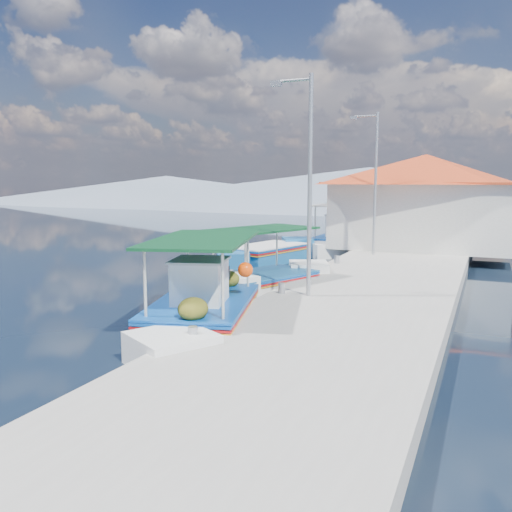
% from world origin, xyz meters
% --- Properties ---
extents(ground, '(160.00, 160.00, 0.00)m').
position_xyz_m(ground, '(0.00, 0.00, 0.00)').
color(ground, black).
rests_on(ground, ground).
extents(quay, '(5.00, 44.00, 0.50)m').
position_xyz_m(quay, '(5.90, 6.00, 0.25)').
color(quay, '#A4A099').
rests_on(quay, ground).
extents(bollards, '(0.20, 17.20, 0.30)m').
position_xyz_m(bollards, '(3.80, 5.25, 0.65)').
color(bollards, '#A5A8AD').
rests_on(bollards, quay).
extents(main_caique, '(3.60, 7.42, 2.54)m').
position_xyz_m(main_caique, '(2.69, -0.47, 0.49)').
color(main_caique, white).
rests_on(main_caique, ground).
extents(caique_green_canopy, '(3.45, 5.95, 2.40)m').
position_xyz_m(caique_green_canopy, '(2.41, 3.89, 0.36)').
color(caique_green_canopy, white).
rests_on(caique_green_canopy, ground).
extents(caique_blue_hull, '(3.10, 6.36, 1.17)m').
position_xyz_m(caique_blue_hull, '(-0.03, 10.23, 0.32)').
color(caique_blue_hull, '#195B96').
rests_on(caique_blue_hull, ground).
extents(caique_far, '(2.49, 7.72, 2.70)m').
position_xyz_m(caique_far, '(2.05, 15.59, 0.50)').
color(caique_far, white).
rests_on(caique_far, ground).
extents(harbor_building, '(10.49, 10.49, 4.40)m').
position_xyz_m(harbor_building, '(6.20, 15.00, 2.78)').
color(harbor_building, silver).
rests_on(harbor_building, quay).
extents(lamp_post_near, '(1.21, 0.14, 6.00)m').
position_xyz_m(lamp_post_near, '(4.51, 2.00, 3.85)').
color(lamp_post_near, '#A5A8AD').
rests_on(lamp_post_near, quay).
extents(lamp_post_far, '(1.21, 0.14, 6.00)m').
position_xyz_m(lamp_post_far, '(4.51, 11.00, 3.85)').
color(lamp_post_far, '#A5A8AD').
rests_on(lamp_post_far, quay).
extents(mountain_ridge, '(171.40, 96.00, 5.50)m').
position_xyz_m(mountain_ridge, '(6.54, 56.00, 2.04)').
color(mountain_ridge, slate).
rests_on(mountain_ridge, ground).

